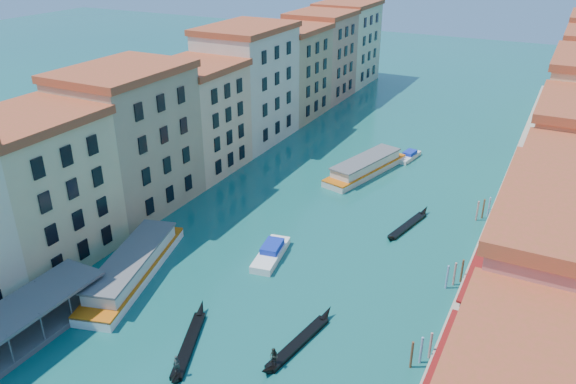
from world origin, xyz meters
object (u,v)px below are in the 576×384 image
Objects in this scene: vaporetto_near at (133,266)px; vaporetto_far at (366,166)px; gondola_right at (297,342)px; gondola_fore at (189,343)px; vaporetto_stop at (27,325)px.

vaporetto_far is at bearing 55.95° from vaporetto_near.
vaporetto_far is 1.55× the size of gondola_right.
gondola_right is (8.65, -42.62, -0.75)m from vaporetto_far.
vaporetto_far is 1.58× the size of gondola_fore.
vaporetto_near reaches higher than gondola_fore.
vaporetto_stop reaches higher than gondola_right.
gondola_right is at bearing -64.02° from vaporetto_far.
gondola_right is at bearing 5.70° from gondola_fore.
vaporetto_far reaches higher than gondola_fore.
vaporetto_far is at bearing 110.56° from gondola_right.
vaporetto_near is 1.69× the size of gondola_right.
vaporetto_near is 22.11m from gondola_right.
gondola_right is (9.19, 4.78, 0.05)m from gondola_fore.
gondola_fore is at bearing 22.15° from vaporetto_stop.
gondola_fore is (12.80, -6.90, -0.91)m from vaporetto_near.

